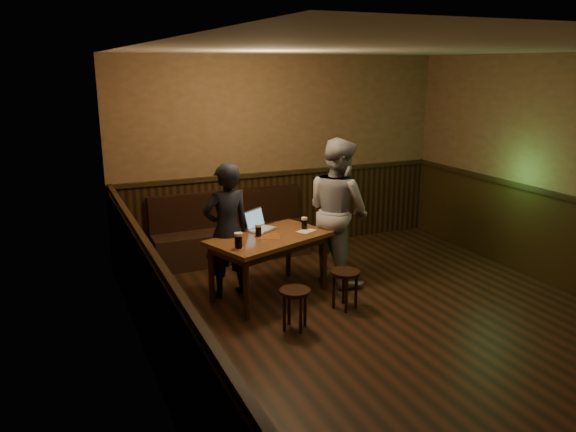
% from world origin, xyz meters
% --- Properties ---
extents(room, '(5.04, 6.04, 2.84)m').
position_xyz_m(room, '(0.00, 0.22, 1.20)').
color(room, black).
rests_on(room, ground).
extents(bench, '(2.20, 0.50, 0.95)m').
position_xyz_m(bench, '(-0.90, 2.75, 0.31)').
color(bench, black).
rests_on(bench, ground).
extents(pub_table, '(1.56, 1.21, 0.74)m').
position_xyz_m(pub_table, '(-0.90, 1.31, 0.64)').
color(pub_table, '#522A17').
rests_on(pub_table, ground).
extents(stool_left, '(0.35, 0.35, 0.44)m').
position_xyz_m(stool_left, '(-0.99, 0.40, 0.35)').
color(stool_left, black).
rests_on(stool_left, ground).
extents(stool_right, '(0.43, 0.43, 0.44)m').
position_xyz_m(stool_right, '(-0.26, 0.63, 0.35)').
color(stool_right, black).
rests_on(stool_right, ground).
extents(pint_left, '(0.11, 0.11, 0.18)m').
position_xyz_m(pint_left, '(-1.37, 1.03, 0.83)').
color(pint_left, maroon).
rests_on(pint_left, pub_table).
extents(pint_mid, '(0.10, 0.10, 0.15)m').
position_xyz_m(pint_mid, '(-1.02, 1.35, 0.81)').
color(pint_mid, maroon).
rests_on(pint_mid, pub_table).
extents(pint_right, '(0.09, 0.09, 0.15)m').
position_xyz_m(pint_right, '(-0.40, 1.41, 0.81)').
color(pint_right, maroon).
rests_on(pint_right, pub_table).
extents(laptop, '(0.43, 0.41, 0.24)m').
position_xyz_m(laptop, '(-0.91, 1.60, 0.80)').
color(laptop, silver).
rests_on(laptop, pub_table).
extents(menu, '(0.26, 0.23, 0.00)m').
position_xyz_m(menu, '(-0.41, 1.33, 0.74)').
color(menu, silver).
rests_on(menu, pub_table).
extents(person_suit, '(0.63, 0.46, 1.59)m').
position_xyz_m(person_suit, '(-1.34, 1.54, 0.80)').
color(person_suit, black).
rests_on(person_suit, ground).
extents(person_grey, '(0.86, 1.01, 1.81)m').
position_xyz_m(person_grey, '(0.08, 1.45, 0.91)').
color(person_grey, '#95959A').
rests_on(person_grey, ground).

